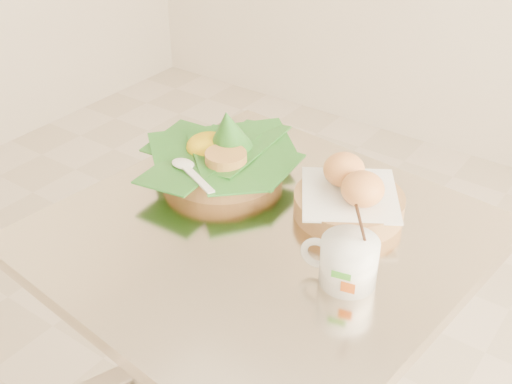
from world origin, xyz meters
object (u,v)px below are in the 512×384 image
Objects in this scene: cafe_table at (261,321)px; coffee_mug at (347,260)px; rice_basket at (222,154)px; bread_basket at (350,197)px.

cafe_table is 4.86× the size of coffee_mug.
rice_basket is 0.40m from coffee_mug.
rice_basket is 0.28m from bread_basket.
cafe_table is at bearing -125.93° from bread_basket.
rice_basket reaches higher than cafe_table.
cafe_table is 0.32m from coffee_mug.
rice_basket is at bearing -176.22° from bread_basket.
cafe_table is 0.34m from rice_basket.
bread_basket is at bearing 3.78° from rice_basket.
cafe_table is at bearing 170.42° from coffee_mug.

